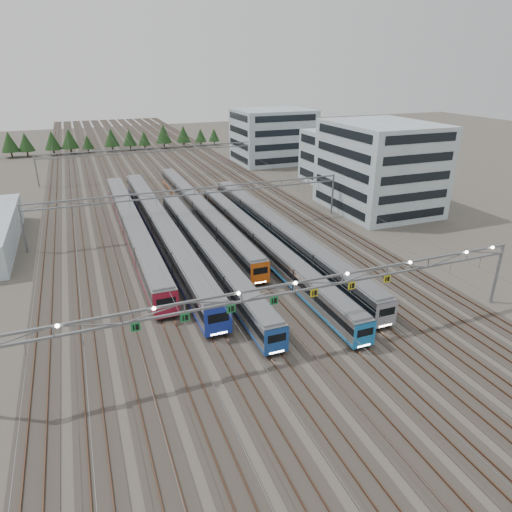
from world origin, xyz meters
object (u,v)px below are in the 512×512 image
object	(u,v)px
gantry_near	(294,290)
train_b	(161,227)
train_a	(132,226)
depot_bldg_mid	(338,158)
depot_bldg_north	(273,136)
train_c	(206,250)
gantry_far	(152,153)
train_e	(261,242)
depot_bldg_south	(380,167)
train_f	(278,231)
train_d	(200,210)
gantry_mid	(195,196)

from	to	relation	value
gantry_near	train_b	bearing A→B (deg)	100.05
train_a	gantry_near	distance (m)	42.05
depot_bldg_mid	depot_bldg_north	distance (m)	30.84
train_a	train_c	xyz separation A→B (m)	(9.00, -14.61, -0.20)
gantry_far	train_e	bearing A→B (deg)	-83.53
gantry_far	gantry_near	bearing A→B (deg)	-90.03
train_e	depot_bldg_south	xyz separation A→B (m)	(31.48, 13.96, 6.78)
train_f	gantry_far	size ratio (longest dim) A/B	1.06
train_a	depot_bldg_mid	size ratio (longest dim) A/B	3.75
train_d	depot_bldg_north	size ratio (longest dim) A/B	2.84
gantry_near	train_f	bearing A→B (deg)	68.75
train_c	train_e	distance (m)	9.00
train_e	depot_bldg_north	world-z (taller)	depot_bldg_north
train_b	train_d	size ratio (longest dim) A/B	1.07
train_e	depot_bldg_north	distance (m)	74.37
train_d	gantry_far	world-z (taller)	gantry_far
gantry_near	gantry_mid	xyz separation A→B (m)	(0.05, 40.12, -0.70)
train_d	depot_bldg_south	xyz separation A→B (m)	(35.98, -6.33, 6.69)
train_a	train_d	world-z (taller)	train_a
train_e	gantry_mid	bearing A→B (deg)	114.94
train_c	train_e	xyz separation A→B (m)	(9.00, -0.02, -0.06)
train_b	train_c	xyz separation A→B (m)	(4.50, -12.18, -0.29)
depot_bldg_mid	depot_bldg_north	world-z (taller)	depot_bldg_north
train_b	train_e	distance (m)	18.20
train_b	depot_bldg_mid	world-z (taller)	depot_bldg_mid
train_a	gantry_near	bearing A→B (deg)	-74.44
train_c	train_f	world-z (taller)	train_f
train_d	train_c	bearing A→B (deg)	-102.51
train_f	depot_bldg_mid	world-z (taller)	depot_bldg_mid
train_c	train_d	size ratio (longest dim) A/B	0.85
train_f	gantry_far	xyz separation A→B (m)	(-11.25, 56.06, 4.28)
train_f	depot_bldg_north	world-z (taller)	depot_bldg_north
train_c	depot_bldg_south	world-z (taller)	depot_bldg_south
train_c	train_d	bearing A→B (deg)	77.49
train_f	depot_bldg_north	bearing A→B (deg)	67.36
train_b	train_f	bearing A→B (deg)	-25.93
train_a	depot_bldg_mid	xyz separation A→B (m)	(53.70, 22.20, 4.12)
train_f	gantry_far	distance (m)	57.34
train_e	train_c	bearing A→B (deg)	179.85
train_c	depot_bldg_mid	xyz separation A→B (m)	(44.70, 36.81, 4.32)
train_d	train_f	distance (m)	19.10
gantry_mid	gantry_far	world-z (taller)	same
gantry_near	depot_bldg_south	bearing A→B (deg)	45.95
depot_bldg_north	train_a	bearing A→B (deg)	-133.01
gantry_far	train_d	bearing A→B (deg)	-86.72
depot_bldg_south	train_c	bearing A→B (deg)	-161.00
gantry_mid	train_e	bearing A→B (deg)	-65.06
gantry_near	depot_bldg_mid	distance (m)	75.54
train_b	train_e	world-z (taller)	train_b
gantry_near	depot_bldg_south	distance (m)	55.08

